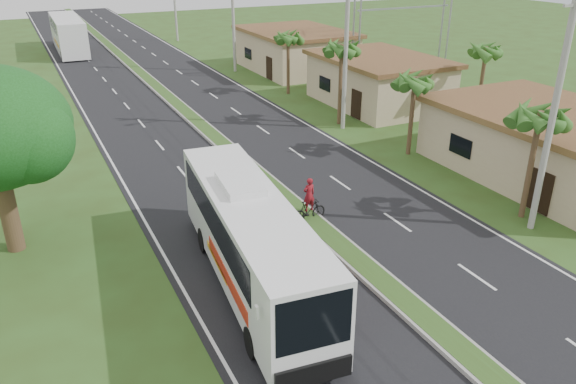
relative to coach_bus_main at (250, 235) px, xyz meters
name	(u,v)px	position (x,y,z in m)	size (l,w,h in m)	color
ground	(401,301)	(4.31, -3.29, -2.06)	(180.00, 180.00, 0.00)	#324619
road_asphalt	(213,137)	(4.31, 16.71, -2.05)	(14.00, 160.00, 0.02)	black
median_strip	(213,136)	(4.31, 16.71, -1.96)	(1.20, 160.00, 0.18)	gray
lane_edge_left	(107,153)	(-2.39, 16.71, -2.06)	(0.12, 160.00, 0.01)	silver
lane_edge_right	(305,124)	(11.01, 16.71, -2.06)	(0.12, 160.00, 0.01)	silver
shop_near	(552,144)	(18.31, 2.71, -0.28)	(8.60, 12.60, 3.52)	tan
shop_mid	(378,80)	(18.31, 18.71, -0.21)	(7.60, 10.60, 3.67)	tan
shop_far	(295,50)	(18.31, 32.71, -0.13)	(8.60, 11.60, 3.82)	tan
palm_verge_a	(540,117)	(13.31, -0.29, 2.68)	(2.40, 2.40, 5.45)	#473321
palm_verge_b	(415,81)	(13.71, 8.71, 2.29)	(2.40, 2.40, 5.05)	#473321
palm_verge_c	(342,48)	(13.11, 15.71, 3.06)	(2.40, 2.40, 5.85)	#473321
palm_verge_d	(288,37)	(13.61, 24.71, 2.49)	(2.40, 2.40, 5.25)	#473321
palm_behind_shop	(486,51)	(21.81, 11.71, 2.87)	(2.40, 2.40, 5.65)	#473321
utility_pole_a	(555,103)	(12.81, -1.29, 3.61)	(1.60, 0.28, 11.00)	gray
utility_pole_b	(346,33)	(12.79, 14.71, 4.19)	(3.20, 0.28, 12.00)	gray
utility_pole_c	(233,10)	(12.81, 34.71, 3.61)	(1.60, 0.28, 11.00)	gray
coach_bus_main	(250,235)	(0.00, 0.00, 0.00)	(3.58, 11.79, 3.75)	white
coach_bus_far	(68,32)	(-0.22, 52.51, 0.09)	(3.10, 13.09, 3.80)	white
motorcyclist	(309,207)	(4.28, 3.57, -1.32)	(1.76, 0.61, 2.12)	black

